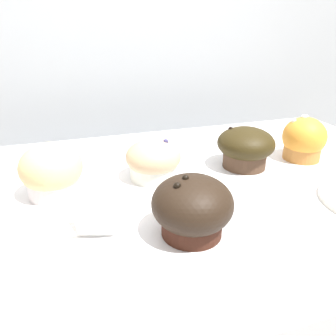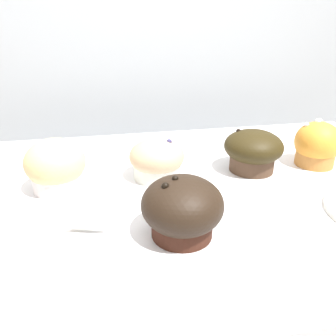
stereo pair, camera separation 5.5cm
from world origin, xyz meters
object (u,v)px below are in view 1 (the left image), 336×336
(muffin_back_left, at_px, (304,140))
(muffin_front_left, at_px, (52,171))
(muffin_back_center, at_px, (192,207))
(muffin_front_right, at_px, (153,160))
(muffin_front_center, at_px, (245,147))

(muffin_back_left, bearing_deg, muffin_front_left, -179.36)
(muffin_front_left, distance_m, muffin_back_center, 0.25)
(muffin_back_left, xyz_separation_m, muffin_front_right, (-0.33, 0.01, -0.01))
(muffin_front_center, relative_size, muffin_front_right, 1.10)
(muffin_front_center, relative_size, muffin_front_left, 1.10)
(muffin_front_left, relative_size, muffin_front_right, 1.00)
(muffin_front_right, bearing_deg, muffin_back_left, -1.14)
(muffin_front_center, xyz_separation_m, muffin_back_left, (0.14, -0.00, 0.00))
(muffin_back_left, xyz_separation_m, muffin_back_center, (-0.33, -0.18, -0.00))
(muffin_front_center, xyz_separation_m, muffin_front_left, (-0.37, -0.01, 0.00))
(muffin_back_left, xyz_separation_m, muffin_front_left, (-0.51, -0.01, 0.00))
(muffin_front_right, distance_m, muffin_back_center, 0.19)
(muffin_front_left, distance_m, muffin_front_right, 0.18)
(muffin_front_center, height_order, muffin_back_center, muffin_back_center)
(muffin_back_left, height_order, muffin_back_center, muffin_back_left)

